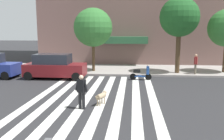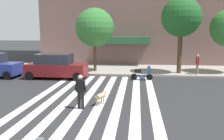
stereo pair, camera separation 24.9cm
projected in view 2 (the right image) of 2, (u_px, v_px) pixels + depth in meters
name	position (u px, v px, depth m)	size (l,w,h in m)	color
ground_plane	(75.00, 100.00, 12.88)	(160.00, 160.00, 0.00)	#2B2B2D
sidewalk_far	(103.00, 69.00, 22.86)	(80.00, 6.00, 0.15)	#A49C96
crosswalk_stripes	(93.00, 101.00, 12.77)	(6.75, 13.77, 0.01)	silver
parked_car_behind_first	(56.00, 67.00, 18.66)	(4.63, 1.93, 1.91)	maroon
parked_scooter	(142.00, 74.00, 18.07)	(1.63, 0.50, 1.11)	black
street_tree_nearest	(95.00, 28.00, 20.80)	(3.35, 3.35, 5.50)	#4C3823
street_tree_middle	(181.00, 17.00, 19.63)	(3.26, 3.26, 6.28)	#4C3823
pedestrian_dog_walker	(81.00, 90.00, 11.28)	(0.69, 0.36, 1.64)	black
dog_on_leash	(101.00, 96.00, 12.02)	(0.52, 1.01, 0.65)	tan
pedestrian_bystander	(198.00, 63.00, 19.58)	(0.36, 0.69, 1.64)	#6B6051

